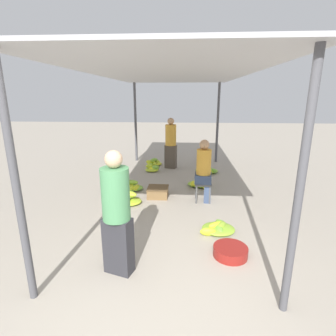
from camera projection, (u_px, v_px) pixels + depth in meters
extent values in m
plane|color=#A39989|center=(151.00, 326.00, 2.56)|extent=(40.00, 40.00, 0.00)
cylinder|color=#4C4C51|center=(16.00, 188.00, 2.59)|extent=(0.08, 0.08, 2.58)
cylinder|color=#4C4C51|center=(299.00, 194.00, 2.42)|extent=(0.08, 0.08, 2.58)
cylinder|color=#4C4C51|center=(136.00, 123.00, 8.74)|extent=(0.08, 0.08, 2.58)
cylinder|color=#4C4C51|center=(218.00, 123.00, 8.57)|extent=(0.08, 0.08, 2.58)
cube|color=#B2B2B7|center=(171.00, 73.00, 5.23)|extent=(3.12, 6.80, 0.04)
cube|color=#2D2D33|center=(118.00, 246.00, 3.26)|extent=(0.39, 0.29, 0.73)
cylinder|color=#4C8C59|center=(116.00, 194.00, 3.08)|extent=(0.42, 0.42, 0.64)
sphere|color=tan|center=(114.00, 159.00, 2.97)|extent=(0.21, 0.21, 0.21)
cube|color=#4C4C4C|center=(203.00, 183.00, 5.48)|extent=(0.34, 0.34, 0.04)
cylinder|color=#4C4C4C|center=(196.00, 195.00, 5.42)|extent=(0.04, 0.04, 0.38)
cylinder|color=#4C4C4C|center=(210.00, 195.00, 5.40)|extent=(0.04, 0.04, 0.38)
cylinder|color=#4C4C4C|center=(196.00, 190.00, 5.68)|extent=(0.04, 0.04, 0.38)
cylinder|color=#4C4C4C|center=(209.00, 190.00, 5.66)|extent=(0.04, 0.04, 0.38)
cube|color=#384766|center=(207.00, 192.00, 5.54)|extent=(0.17, 0.32, 0.42)
cube|color=#384766|center=(203.00, 178.00, 5.45)|extent=(0.37, 0.37, 0.18)
cylinder|color=gold|center=(204.00, 162.00, 5.36)|extent=(0.33, 0.33, 0.52)
sphere|color=tan|center=(204.00, 145.00, 5.26)|extent=(0.20, 0.20, 0.20)
cylinder|color=maroon|center=(230.00, 251.00, 3.65)|extent=(0.48, 0.48, 0.14)
ellipsoid|color=#ACC92D|center=(130.00, 194.00, 5.37)|extent=(0.37, 0.28, 0.12)
ellipsoid|color=#C9D528|center=(125.00, 198.00, 5.38)|extent=(0.30, 0.27, 0.11)
ellipsoid|color=#97C131|center=(132.00, 196.00, 5.43)|extent=(0.21, 0.28, 0.09)
ellipsoid|color=#90BE32|center=(125.00, 199.00, 5.38)|extent=(0.23, 0.32, 0.13)
ellipsoid|color=#ACC92D|center=(128.00, 201.00, 5.44)|extent=(0.54, 0.48, 0.10)
ellipsoid|color=#88BB34|center=(132.00, 182.00, 6.21)|extent=(0.31, 0.17, 0.11)
ellipsoid|color=#BCD02A|center=(130.00, 184.00, 6.39)|extent=(0.31, 0.17, 0.15)
ellipsoid|color=#B2CB2C|center=(130.00, 184.00, 6.28)|extent=(0.14, 0.34, 0.11)
ellipsoid|color=#AAC82E|center=(125.00, 187.00, 6.24)|extent=(0.32, 0.16, 0.12)
ellipsoid|color=yellow|center=(136.00, 187.00, 6.16)|extent=(0.15, 0.34, 0.10)
ellipsoid|color=#C8D428|center=(132.00, 188.00, 6.13)|extent=(0.15, 0.24, 0.13)
ellipsoid|color=#A6C72E|center=(131.00, 185.00, 6.40)|extent=(0.15, 0.33, 0.14)
ellipsoid|color=#78B437|center=(133.00, 188.00, 6.24)|extent=(0.47, 0.41, 0.10)
ellipsoid|color=yellow|center=(154.00, 169.00, 7.73)|extent=(0.32, 0.20, 0.11)
ellipsoid|color=#A3C52F|center=(152.00, 169.00, 7.76)|extent=(0.25, 0.28, 0.12)
ellipsoid|color=#B6CD2C|center=(149.00, 166.00, 7.77)|extent=(0.22, 0.13, 0.11)
ellipsoid|color=#7BB536|center=(156.00, 167.00, 7.72)|extent=(0.24, 0.19, 0.14)
ellipsoid|color=yellow|center=(152.00, 169.00, 7.75)|extent=(0.27, 0.23, 0.12)
ellipsoid|color=#B4CC2C|center=(152.00, 170.00, 7.75)|extent=(0.39, 0.34, 0.10)
ellipsoid|color=#95C031|center=(151.00, 165.00, 8.30)|extent=(0.27, 0.31, 0.10)
ellipsoid|color=#CBD528|center=(149.00, 162.00, 8.43)|extent=(0.27, 0.20, 0.15)
ellipsoid|color=#BACF2B|center=(155.00, 163.00, 8.32)|extent=(0.18, 0.30, 0.13)
ellipsoid|color=#7EB735|center=(154.00, 160.00, 8.37)|extent=(0.29, 0.30, 0.11)
ellipsoid|color=#B0CB2D|center=(158.00, 162.00, 8.46)|extent=(0.15, 0.25, 0.14)
ellipsoid|color=#8FBE32|center=(154.00, 160.00, 8.43)|extent=(0.21, 0.34, 0.11)
ellipsoid|color=yellow|center=(155.00, 164.00, 8.46)|extent=(0.47, 0.41, 0.10)
ellipsoid|color=#C3D229|center=(208.00, 232.00, 4.19)|extent=(0.26, 0.11, 0.14)
ellipsoid|color=#C0D12A|center=(217.00, 225.00, 4.33)|extent=(0.32, 0.25, 0.12)
ellipsoid|color=#94BF32|center=(221.00, 226.00, 4.32)|extent=(0.24, 0.30, 0.14)
ellipsoid|color=#7AB536|center=(221.00, 224.00, 4.49)|extent=(0.26, 0.30, 0.11)
ellipsoid|color=#75B337|center=(219.00, 230.00, 4.25)|extent=(0.19, 0.26, 0.13)
ellipsoid|color=#8DBD33|center=(218.00, 229.00, 4.32)|extent=(0.54, 0.47, 0.10)
ellipsoid|color=#CED727|center=(209.00, 169.00, 7.63)|extent=(0.19, 0.35, 0.10)
ellipsoid|color=#C3D229|center=(208.00, 169.00, 7.65)|extent=(0.15, 0.28, 0.13)
ellipsoid|color=#73B238|center=(214.00, 171.00, 7.54)|extent=(0.21, 0.25, 0.14)
ellipsoid|color=#79B536|center=(209.00, 169.00, 7.68)|extent=(0.26, 0.24, 0.12)
ellipsoid|color=#93BF32|center=(199.00, 171.00, 7.64)|extent=(0.31, 0.30, 0.10)
ellipsoid|color=#A8C82E|center=(210.00, 172.00, 7.46)|extent=(0.19, 0.25, 0.15)
ellipsoid|color=#AECA2D|center=(202.00, 168.00, 7.75)|extent=(0.33, 0.20, 0.13)
ellipsoid|color=#90BE32|center=(208.00, 171.00, 7.67)|extent=(0.59, 0.52, 0.10)
ellipsoid|color=#C8D428|center=(206.00, 186.00, 6.33)|extent=(0.23, 0.35, 0.13)
ellipsoid|color=#B3CC2C|center=(202.00, 185.00, 6.35)|extent=(0.33, 0.20, 0.14)
ellipsoid|color=#C5D329|center=(207.00, 183.00, 6.52)|extent=(0.15, 0.23, 0.13)
ellipsoid|color=#A6C72E|center=(199.00, 181.00, 6.49)|extent=(0.22, 0.25, 0.14)
ellipsoid|color=#9CC330|center=(206.00, 183.00, 6.43)|extent=(0.31, 0.27, 0.11)
ellipsoid|color=#A5C62F|center=(202.00, 179.00, 6.59)|extent=(0.33, 0.25, 0.14)
ellipsoid|color=yellow|center=(194.00, 183.00, 6.39)|extent=(0.24, 0.33, 0.11)
ellipsoid|color=#8BBC33|center=(199.00, 184.00, 6.51)|extent=(0.57, 0.50, 0.10)
cube|color=brown|center=(158.00, 192.00, 5.81)|extent=(0.44, 0.44, 0.19)
cube|color=brown|center=(158.00, 188.00, 5.78)|extent=(0.46, 0.46, 0.02)
cube|color=#4C4238|center=(171.00, 157.00, 8.05)|extent=(0.38, 0.29, 0.72)
cylinder|color=gold|center=(171.00, 135.00, 7.87)|extent=(0.41, 0.41, 0.62)
sphere|color=tan|center=(171.00, 121.00, 7.76)|extent=(0.20, 0.20, 0.20)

